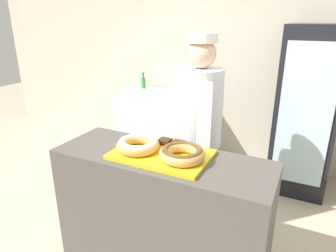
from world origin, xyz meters
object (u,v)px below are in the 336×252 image
(bottle_green, at_px, (143,82))
(baker_person, at_px, (198,134))
(brownie_back_right, at_px, (178,144))
(chest_freezer, at_px, (161,126))
(bottle_orange, at_px, (178,91))
(donut_light_glaze, at_px, (138,144))
(serving_tray, at_px, (161,154))
(donut_chocolate_glaze, at_px, (182,153))
(beverage_fridge, at_px, (306,112))
(brownie_back_left, at_px, (165,141))

(bottle_green, bearing_deg, baker_person, -45.75)
(brownie_back_right, bearing_deg, baker_person, 90.28)
(chest_freezer, height_order, bottle_orange, bottle_orange)
(donut_light_glaze, bearing_deg, chest_freezer, 113.19)
(serving_tray, height_order, donut_chocolate_glaze, donut_chocolate_glaze)
(beverage_fridge, bearing_deg, serving_tray, -114.91)
(serving_tray, height_order, donut_light_glaze, donut_light_glaze)
(donut_light_glaze, height_order, brownie_back_right, donut_light_glaze)
(serving_tray, height_order, bottle_green, bottle_green)
(brownie_back_left, height_order, baker_person, baker_person)
(bottle_green, bearing_deg, bottle_orange, -21.96)
(brownie_back_right, bearing_deg, beverage_fridge, 64.53)
(donut_light_glaze, distance_m, brownie_back_left, 0.21)
(brownie_back_right, distance_m, beverage_fridge, 1.75)
(donut_light_glaze, distance_m, bottle_orange, 1.76)
(donut_light_glaze, relative_size, bottle_green, 1.36)
(bottle_green, bearing_deg, donut_chocolate_glaze, -53.58)
(brownie_back_right, height_order, bottle_green, bottle_green)
(donut_light_glaze, bearing_deg, bottle_orange, 105.71)
(donut_light_glaze, height_order, chest_freezer, donut_light_glaze)
(bottle_green, bearing_deg, serving_tray, -56.37)
(donut_light_glaze, xyz_separation_m, bottle_green, (-1.12, 1.96, -0.04))
(beverage_fridge, xyz_separation_m, chest_freezer, (-1.72, 0.01, -0.43))
(beverage_fridge, distance_m, bottle_orange, 1.45)
(baker_person, xyz_separation_m, bottle_green, (-1.33, 1.37, 0.06))
(brownie_back_left, bearing_deg, serving_tray, -71.25)
(baker_person, distance_m, beverage_fridge, 1.39)
(baker_person, bearing_deg, bottle_green, 134.25)
(chest_freezer, bearing_deg, brownie_back_left, -61.37)
(donut_light_glaze, distance_m, baker_person, 0.63)
(serving_tray, xyz_separation_m, chest_freezer, (-0.92, 1.74, -0.50))
(donut_chocolate_glaze, bearing_deg, baker_person, 100.69)
(donut_light_glaze, relative_size, beverage_fridge, 0.17)
(serving_tray, xyz_separation_m, beverage_fridge, (0.80, 1.73, -0.07))
(serving_tray, relative_size, baker_person, 0.37)
(donut_light_glaze, xyz_separation_m, brownie_back_right, (0.21, 0.18, -0.03))
(donut_light_glaze, relative_size, donut_chocolate_glaze, 1.00)
(beverage_fridge, relative_size, bottle_orange, 7.97)
(serving_tray, bearing_deg, brownie_back_left, 108.75)
(brownie_back_right, xyz_separation_m, bottle_green, (-1.33, 1.78, -0.01))
(brownie_back_right, relative_size, beverage_fridge, 0.05)
(bottle_green, height_order, bottle_orange, bottle_orange)
(serving_tray, relative_size, chest_freezer, 0.61)
(donut_light_glaze, xyz_separation_m, donut_chocolate_glaze, (0.32, 0.00, 0.00))
(bottle_orange, bearing_deg, beverage_fridge, 2.48)
(beverage_fridge, distance_m, bottle_green, 2.10)
(bottle_orange, bearing_deg, baker_person, -58.17)
(donut_chocolate_glaze, height_order, brownie_back_left, donut_chocolate_glaze)
(beverage_fridge, distance_m, chest_freezer, 1.77)
(donut_light_glaze, bearing_deg, serving_tray, 9.82)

